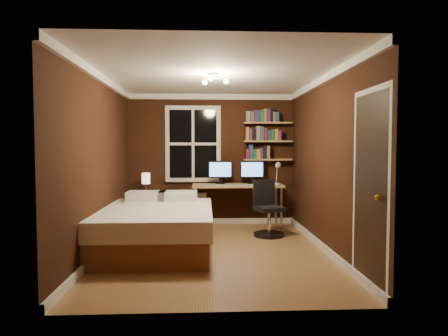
{
  "coord_description": "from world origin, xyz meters",
  "views": [
    {
      "loc": [
        -0.14,
        -5.63,
        1.49
      ],
      "look_at": [
        0.16,
        0.45,
        1.17
      ],
      "focal_mm": 32.0,
      "sensor_mm": 36.0,
      "label": 1
    }
  ],
  "objects_px": {
    "radiator": "(196,209)",
    "office_chair": "(268,215)",
    "bedside_lamp": "(146,185)",
    "bed": "(157,227)",
    "monitor_right": "(252,172)",
    "nightstand": "(146,212)",
    "monitor_left": "(220,172)",
    "desk_lamp": "(278,173)",
    "desk": "(237,187)"
  },
  "relations": [
    {
      "from": "desk_lamp",
      "to": "office_chair",
      "type": "height_order",
      "value": "desk_lamp"
    },
    {
      "from": "bed",
      "to": "desk",
      "type": "xyz_separation_m",
      "value": [
        1.32,
        1.59,
        0.41
      ]
    },
    {
      "from": "nightstand",
      "to": "office_chair",
      "type": "bearing_deg",
      "value": -39.09
    },
    {
      "from": "nightstand",
      "to": "desk",
      "type": "bearing_deg",
      "value": -19.5
    },
    {
      "from": "bed",
      "to": "monitor_right",
      "type": "bearing_deg",
      "value": 46.58
    },
    {
      "from": "monitor_left",
      "to": "office_chair",
      "type": "relative_size",
      "value": 0.49
    },
    {
      "from": "desk",
      "to": "bedside_lamp",
      "type": "bearing_deg",
      "value": 178.34
    },
    {
      "from": "monitor_left",
      "to": "office_chair",
      "type": "bearing_deg",
      "value": -48.59
    },
    {
      "from": "monitor_left",
      "to": "office_chair",
      "type": "xyz_separation_m",
      "value": [
        0.77,
        -0.87,
        -0.66
      ]
    },
    {
      "from": "bedside_lamp",
      "to": "desk_lamp",
      "type": "bearing_deg",
      "value": -5.57
    },
    {
      "from": "nightstand",
      "to": "monitor_left",
      "type": "distance_m",
      "value": 1.56
    },
    {
      "from": "bedside_lamp",
      "to": "monitor_left",
      "type": "height_order",
      "value": "monitor_left"
    },
    {
      "from": "nightstand",
      "to": "monitor_right",
      "type": "xyz_separation_m",
      "value": [
        1.98,
        0.03,
        0.73
      ]
    },
    {
      "from": "monitor_right",
      "to": "nightstand",
      "type": "bearing_deg",
      "value": -179.01
    },
    {
      "from": "nightstand",
      "to": "radiator",
      "type": "bearing_deg",
      "value": -7.18
    },
    {
      "from": "monitor_left",
      "to": "monitor_right",
      "type": "distance_m",
      "value": 0.6
    },
    {
      "from": "radiator",
      "to": "nightstand",
      "type": "bearing_deg",
      "value": -169.34
    },
    {
      "from": "bedside_lamp",
      "to": "nightstand",
      "type": "bearing_deg",
      "value": 0.0
    },
    {
      "from": "monitor_right",
      "to": "desk",
      "type": "bearing_deg",
      "value": -163.43
    },
    {
      "from": "monitor_left",
      "to": "office_chair",
      "type": "height_order",
      "value": "monitor_left"
    },
    {
      "from": "desk_lamp",
      "to": "nightstand",
      "type": "bearing_deg",
      "value": 174.43
    },
    {
      "from": "desk",
      "to": "bed",
      "type": "bearing_deg",
      "value": -129.58
    },
    {
      "from": "desk",
      "to": "radiator",
      "type": "bearing_deg",
      "value": 164.16
    },
    {
      "from": "bed",
      "to": "desk",
      "type": "relative_size",
      "value": 1.33
    },
    {
      "from": "bedside_lamp",
      "to": "radiator",
      "type": "xyz_separation_m",
      "value": [
        0.92,
        0.17,
        -0.48
      ]
    },
    {
      "from": "nightstand",
      "to": "desk_lamp",
      "type": "bearing_deg",
      "value": -23.4
    },
    {
      "from": "nightstand",
      "to": "desk",
      "type": "xyz_separation_m",
      "value": [
        1.7,
        -0.05,
        0.45
      ]
    },
    {
      "from": "bed",
      "to": "monitor_right",
      "type": "relative_size",
      "value": 4.91
    },
    {
      "from": "bed",
      "to": "radiator",
      "type": "bearing_deg",
      "value": 73.85
    },
    {
      "from": "radiator",
      "to": "office_chair",
      "type": "distance_m",
      "value": 1.59
    },
    {
      "from": "nightstand",
      "to": "radiator",
      "type": "relative_size",
      "value": 0.93
    },
    {
      "from": "desk",
      "to": "monitor_left",
      "type": "xyz_separation_m",
      "value": [
        -0.32,
        0.08,
        0.28
      ]
    },
    {
      "from": "nightstand",
      "to": "monitor_right",
      "type": "distance_m",
      "value": 2.11
    },
    {
      "from": "nightstand",
      "to": "monitor_right",
      "type": "bearing_deg",
      "value": -16.85
    },
    {
      "from": "nightstand",
      "to": "office_chair",
      "type": "distance_m",
      "value": 2.31
    },
    {
      "from": "monitor_left",
      "to": "desk_lamp",
      "type": "bearing_deg",
      "value": -14.59
    },
    {
      "from": "radiator",
      "to": "office_chair",
      "type": "height_order",
      "value": "office_chair"
    },
    {
      "from": "monitor_right",
      "to": "office_chair",
      "type": "distance_m",
      "value": 1.11
    },
    {
      "from": "radiator",
      "to": "desk_lamp",
      "type": "xyz_separation_m",
      "value": [
        1.5,
        -0.41,
        0.71
      ]
    },
    {
      "from": "monitor_right",
      "to": "monitor_left",
      "type": "bearing_deg",
      "value": 180.0
    },
    {
      "from": "radiator",
      "to": "office_chair",
      "type": "relative_size",
      "value": 0.66
    },
    {
      "from": "monitor_left",
      "to": "monitor_right",
      "type": "height_order",
      "value": "same"
    },
    {
      "from": "nightstand",
      "to": "bedside_lamp",
      "type": "relative_size",
      "value": 1.32
    },
    {
      "from": "bed",
      "to": "nightstand",
      "type": "height_order",
      "value": "bed"
    },
    {
      "from": "nightstand",
      "to": "bed",
      "type": "bearing_deg",
      "value": -94.63
    },
    {
      "from": "radiator",
      "to": "desk",
      "type": "height_order",
      "value": "desk"
    },
    {
      "from": "bed",
      "to": "nightstand",
      "type": "relative_size",
      "value": 3.9
    },
    {
      "from": "desk",
      "to": "monitor_right",
      "type": "distance_m",
      "value": 0.4
    },
    {
      "from": "monitor_left",
      "to": "monitor_right",
      "type": "xyz_separation_m",
      "value": [
        0.6,
        0.0,
        0.0
      ]
    },
    {
      "from": "monitor_right",
      "to": "office_chair",
      "type": "height_order",
      "value": "monitor_right"
    }
  ]
}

